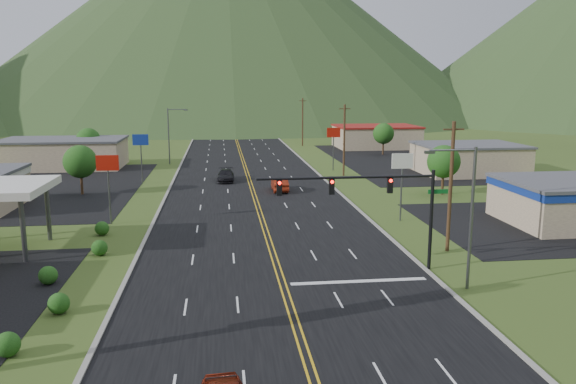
{
  "coord_description": "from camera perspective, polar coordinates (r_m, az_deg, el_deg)",
  "views": [
    {
      "loc": [
        -3.81,
        -22.06,
        12.65
      ],
      "look_at": [
        1.34,
        20.26,
        4.5
      ],
      "focal_mm": 35.0,
      "sensor_mm": 36.0,
      "label": 1
    }
  ],
  "objects": [
    {
      "name": "streetlight_east",
      "position": [
        36.16,
        17.73,
        -1.62
      ],
      "size": [
        3.28,
        0.25,
        9.0
      ],
      "color": "#59595E",
      "rests_on": "ground"
    },
    {
      "name": "car_red_far",
      "position": [
        67.81,
        -0.85,
        0.78
      ],
      "size": [
        1.76,
        4.99,
        1.64
      ],
      "primitive_type": "imported",
      "rotation": [
        0.0,
        0.0,
        3.14
      ],
      "color": "maroon",
      "rests_on": "ground"
    },
    {
      "name": "utility_pole_a",
      "position": [
        44.28,
        16.19,
        0.61
      ],
      "size": [
        1.6,
        0.28,
        10.0
      ],
      "color": "#382314",
      "rests_on": "ground"
    },
    {
      "name": "pole_sign_west_a",
      "position": [
        53.58,
        -17.83,
        2.15
      ],
      "size": [
        2.0,
        0.18,
        6.4
      ],
      "color": "#59595E",
      "rests_on": "ground"
    },
    {
      "name": "building_east_mid",
      "position": [
        85.61,
        17.88,
        3.26
      ],
      "size": [
        14.4,
        11.4,
        4.3
      ],
      "color": "beige",
      "rests_on": "ground"
    },
    {
      "name": "curb_east",
      "position": [
        29.0,
        23.67,
        -16.0
      ],
      "size": [
        0.3,
        460.0,
        0.14
      ],
      "primitive_type": "cube",
      "color": "gray",
      "rests_on": "ground"
    },
    {
      "name": "building_west_far",
      "position": [
        93.83,
        -21.87,
        3.69
      ],
      "size": [
        18.4,
        11.4,
        4.5
      ],
      "color": "beige",
      "rests_on": "ground"
    },
    {
      "name": "utility_pole_d",
      "position": [
        158.18,
        -0.65,
        8.09
      ],
      "size": [
        1.6,
        0.28,
        10.0
      ],
      "color": "#382314",
      "rests_on": "ground"
    },
    {
      "name": "road",
      "position": [
        25.71,
        2.63,
        -18.66
      ],
      "size": [
        20.0,
        460.0,
        0.04
      ],
      "primitive_type": "cube",
      "color": "black",
      "rests_on": "ground"
    },
    {
      "name": "tree_west_b",
      "position": [
        96.81,
        -19.62,
        5.0
      ],
      "size": [
        3.84,
        3.84,
        5.82
      ],
      "color": "#382314",
      "rests_on": "ground"
    },
    {
      "name": "tree_west_a",
      "position": [
        69.54,
        -20.36,
        2.91
      ],
      "size": [
        3.84,
        3.84,
        5.82
      ],
      "color": "#382314",
      "rests_on": "ground"
    },
    {
      "name": "tree_east_b",
      "position": [
        104.77,
        9.68,
        5.87
      ],
      "size": [
        3.84,
        3.84,
        5.82
      ],
      "color": "#382314",
      "rests_on": "ground"
    },
    {
      "name": "utility_pole_c",
      "position": [
        118.57,
        1.49,
        7.18
      ],
      "size": [
        1.6,
        0.28,
        10.0
      ],
      "color": "#382314",
      "rests_on": "ground"
    },
    {
      "name": "ground",
      "position": [
        25.71,
        2.63,
        -18.66
      ],
      "size": [
        500.0,
        500.0,
        0.0
      ],
      "primitive_type": "plane",
      "color": "#384C1B",
      "rests_on": "ground"
    },
    {
      "name": "streetlight_west",
      "position": [
        92.69,
        -11.84,
        5.97
      ],
      "size": [
        3.28,
        0.25,
        9.0
      ],
      "color": "#59595E",
      "rests_on": "ground"
    },
    {
      "name": "pole_sign_west_b",
      "position": [
        75.14,
        -14.74,
        4.66
      ],
      "size": [
        2.0,
        0.18,
        6.4
      ],
      "color": "#59595E",
      "rests_on": "ground"
    },
    {
      "name": "pole_sign_east_b",
      "position": [
        84.1,
        4.65,
        5.6
      ],
      "size": [
        2.0,
        0.18,
        6.4
      ],
      "color": "#59595E",
      "rests_on": "ground"
    },
    {
      "name": "traffic_signal",
      "position": [
        38.2,
        8.83,
        -0.35
      ],
      "size": [
        13.1,
        0.43,
        7.0
      ],
      "color": "black",
      "rests_on": "ground"
    },
    {
      "name": "mountain_n",
      "position": [
        243.92,
        -6.28,
        17.79
      ],
      "size": [
        220.0,
        220.0,
        85.0
      ],
      "primitive_type": "cone",
      "color": "#253C1B",
      "rests_on": "ground"
    },
    {
      "name": "pole_sign_east_a",
      "position": [
        53.34,
        11.52,
        2.42
      ],
      "size": [
        2.0,
        0.18,
        6.4
      ],
      "color": "#59595E",
      "rests_on": "ground"
    },
    {
      "name": "utility_pole_b",
      "position": [
        79.33,
        5.73,
        5.33
      ],
      "size": [
        1.6,
        0.28,
        10.0
      ],
      "color": "#382314",
      "rests_on": "ground"
    },
    {
      "name": "car_dark_mid",
      "position": [
        75.09,
        -6.34,
        1.65
      ],
      "size": [
        2.31,
        5.31,
        1.52
      ],
      "primitive_type": "imported",
      "rotation": [
        0.0,
        0.0,
        -0.04
      ],
      "color": "black",
      "rests_on": "ground"
    },
    {
      "name": "building_east_far",
      "position": [
        116.94,
        8.92,
        5.59
      ],
      "size": [
        16.4,
        12.4,
        4.5
      ],
      "color": "beige",
      "rests_on": "ground"
    },
    {
      "name": "tree_east_a",
      "position": [
        67.78,
        15.54,
        3.0
      ],
      "size": [
        3.84,
        3.84,
        5.82
      ],
      "color": "#382314",
      "rests_on": "ground"
    }
  ]
}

